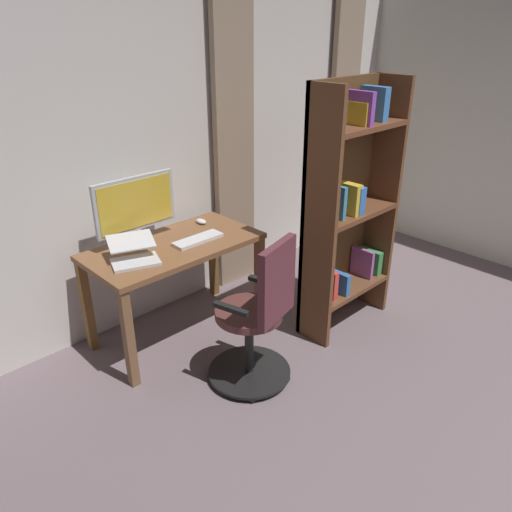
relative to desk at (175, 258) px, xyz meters
name	(u,v)px	position (x,y,z in m)	size (l,w,h in m)	color
back_room_partition	(187,127)	(-0.53, -0.47, 0.80)	(5.07, 0.10, 2.89)	silver
curtain_left_panel	(343,117)	(-2.41, -0.36, 0.67)	(0.39, 0.06, 2.64)	#9F866E
curtain_right_panel	(234,138)	(-0.92, -0.36, 0.67)	(0.40, 0.06, 2.64)	#9F866E
desk	(175,258)	(0.00, 0.00, 0.00)	(1.25, 0.65, 0.76)	brown
office_chair	(258,320)	(-0.04, 0.82, -0.17)	(0.56, 0.56, 1.04)	black
computer_monitor	(136,206)	(0.15, -0.21, 0.39)	(0.62, 0.18, 0.48)	#B7BCC1
computer_keyboard	(198,240)	(-0.16, 0.08, 0.12)	(0.39, 0.13, 0.02)	silver
laptop	(134,254)	(0.35, 0.05, 0.16)	(0.39, 0.39, 0.15)	silver
computer_mouse	(201,221)	(-0.39, -0.17, 0.13)	(0.06, 0.10, 0.04)	white
bookshelf	(346,207)	(-1.05, 0.72, 0.32)	(0.80, 0.30, 1.86)	brown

